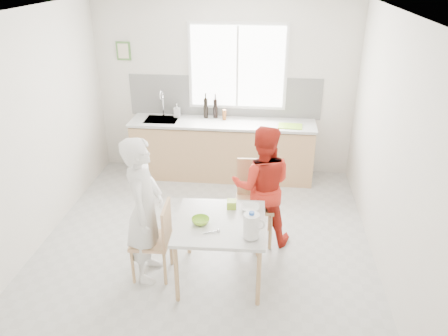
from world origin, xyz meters
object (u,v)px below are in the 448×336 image
object	(u,v)px
bowl_white	(250,208)
person_red	(262,186)
bowl_green	(201,221)
chair_left	(157,237)
dining_table	(220,227)
wine_bottle_b	(215,108)
person_white	(145,210)
milk_jug	(252,225)
wine_bottle_a	(206,108)
chair_far	(255,197)

from	to	relation	value
bowl_white	person_red	bearing A→B (deg)	76.90
bowl_green	chair_left	bearing A→B (deg)	176.05
person_red	bowl_white	xyz separation A→B (m)	(-0.12, -0.49, -0.01)
dining_table	person_red	world-z (taller)	person_red
dining_table	person_red	bearing A→B (deg)	61.70
person_red	wine_bottle_b	world-z (taller)	person_red
dining_table	bowl_green	world-z (taller)	bowl_green
person_white	person_red	distance (m)	1.43
wine_bottle_b	milk_jug	bearing A→B (deg)	-76.23
wine_bottle_a	wine_bottle_b	distance (m)	0.15
bowl_white	wine_bottle_b	size ratio (longest dim) A/B	0.69
dining_table	person_red	xyz separation A→B (m)	(0.41, 0.75, 0.11)
chair_left	bowl_white	xyz separation A→B (m)	(0.97, 0.28, 0.26)
bowl_white	milk_jug	xyz separation A→B (m)	(0.04, -0.53, 0.12)
dining_table	milk_jug	distance (m)	0.48
milk_jug	bowl_white	bearing A→B (deg)	92.61
person_red	chair_left	bearing A→B (deg)	33.57
bowl_green	dining_table	bearing A→B (deg)	15.99
bowl_white	milk_jug	distance (m)	0.54
dining_table	milk_jug	world-z (taller)	milk_jug
bowl_green	bowl_white	world-z (taller)	bowl_green
person_red	milk_jug	distance (m)	1.03
milk_jug	wine_bottle_a	xyz separation A→B (m)	(-0.86, 2.90, 0.22)
chair_left	bowl_white	size ratio (longest dim) A/B	4.22
chair_far	person_white	world-z (taller)	person_white
dining_table	chair_left	bearing A→B (deg)	-178.05
milk_jug	bowl_green	bearing A→B (deg)	156.30
dining_table	milk_jug	size ratio (longest dim) A/B	3.48
dining_table	wine_bottle_b	bearing A→B (deg)	98.21
wine_bottle_a	chair_far	bearing A→B (deg)	-64.62
chair_left	wine_bottle_a	distance (m)	2.73
wine_bottle_b	person_red	bearing A→B (deg)	-67.44
dining_table	bowl_green	distance (m)	0.23
person_white	wine_bottle_a	distance (m)	2.69
bowl_green	chair_far	bearing A→B (deg)	59.83
person_red	bowl_green	distance (m)	1.01
chair_far	wine_bottle_b	size ratio (longest dim) A/B	3.34
person_white	bowl_green	xyz separation A→B (m)	(0.59, -0.03, -0.07)
milk_jug	wine_bottle_a	size ratio (longest dim) A/B	0.86
dining_table	bowl_green	xyz separation A→B (m)	(-0.20, -0.06, 0.10)
person_red	bowl_white	bearing A→B (deg)	74.95
bowl_green	milk_jug	bearing A→B (deg)	-21.75
dining_table	wine_bottle_a	distance (m)	2.72
person_white	wine_bottle_b	bearing A→B (deg)	-10.53
milk_jug	wine_bottle_a	bearing A→B (deg)	104.63
chair_left	wine_bottle_a	world-z (taller)	wine_bottle_a
person_white	milk_jug	bearing A→B (deg)	-104.14
wine_bottle_a	wine_bottle_b	xyz separation A→B (m)	(0.15, 0.02, -0.01)
person_red	wine_bottle_a	bearing A→B (deg)	-65.46
dining_table	bowl_white	world-z (taller)	bowl_white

